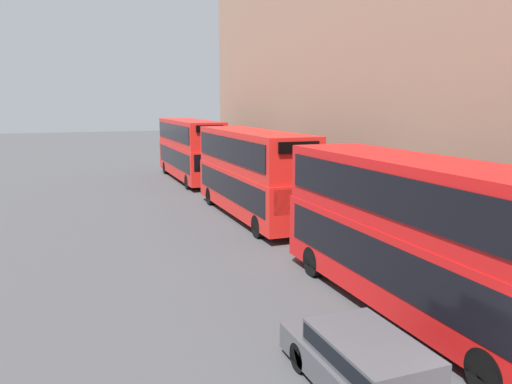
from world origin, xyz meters
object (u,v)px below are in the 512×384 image
object	(u,v)px
bus_leading	(417,231)
car_dark_sedan	(371,369)
bus_third_in_queue	(190,147)
bus_second_in_queue	(252,170)

from	to	relation	value
bus_leading	car_dark_sedan	distance (m)	4.88
bus_third_in_queue	car_dark_sedan	distance (m)	29.22
car_dark_sedan	bus_third_in_queue	bearing A→B (deg)	83.30
car_dark_sedan	bus_leading	bearing A→B (deg)	41.98
bus_leading	bus_second_in_queue	world-z (taller)	bus_second_in_queue
bus_leading	bus_second_in_queue	bearing A→B (deg)	90.00
bus_second_in_queue	car_dark_sedan	world-z (taller)	bus_second_in_queue
bus_second_in_queue	car_dark_sedan	size ratio (longest dim) A/B	2.24
bus_leading	car_dark_sedan	world-z (taller)	bus_leading
bus_third_in_queue	bus_leading	bearing A→B (deg)	-90.00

